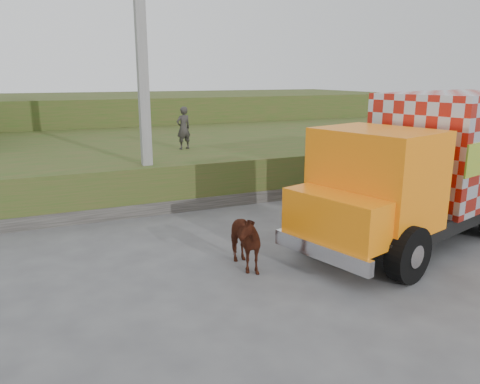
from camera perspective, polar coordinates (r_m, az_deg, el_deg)
name	(u,v)px	position (r m, az deg, el deg)	size (l,w,h in m)	color
ground	(233,254)	(11.52, -0.80, -7.58)	(120.00, 120.00, 0.00)	#474749
embankment	(143,159)	(20.59, -11.79, 3.98)	(40.00, 12.00, 1.50)	#2F4F1A
embankment_far	(102,118)	(32.25, -16.48, 8.60)	(40.00, 12.00, 3.00)	#2F4F1A
retaining_strip	(120,211)	(14.79, -14.44, -2.28)	(16.00, 0.50, 0.40)	#595651
utility_pole	(143,81)	(14.81, -11.73, 13.11)	(1.20, 0.30, 8.00)	gray
cargo_truck	(438,163)	(13.64, 23.04, 3.26)	(8.92, 4.93, 3.80)	black
cow	(240,239)	(10.51, 0.05, -5.79)	(0.73, 1.60, 1.35)	#37170D
pedestrian	(183,128)	(18.00, -6.91, 7.75)	(0.59, 0.38, 1.61)	#2B2926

